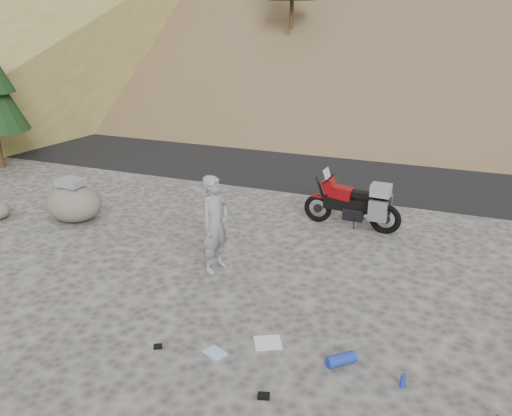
{
  "coord_description": "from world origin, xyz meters",
  "views": [
    {
      "loc": [
        2.67,
        -7.36,
        4.72
      ],
      "look_at": [
        -0.8,
        1.61,
        1.0
      ],
      "focal_mm": 35.0,
      "sensor_mm": 36.0,
      "label": 1
    }
  ],
  "objects": [
    {
      "name": "gear_blue_cloth",
      "position": [
        -0.12,
        -1.83,
        0.01
      ],
      "size": [
        0.4,
        0.35,
        0.01
      ],
      "primitive_type": "cube",
      "rotation": [
        0.0,
        0.0,
        -0.41
      ],
      "color": "#99C3ED",
      "rests_on": "ground"
    },
    {
      "name": "gear_white_cloth",
      "position": [
        0.53,
        -1.31,
        0.01
      ],
      "size": [
        0.53,
        0.52,
        0.01
      ],
      "primitive_type": "cube",
      "rotation": [
        0.0,
        0.0,
        0.48
      ],
      "color": "white",
      "rests_on": "ground"
    },
    {
      "name": "gear_glove_b",
      "position": [
        -0.99,
        -2.02,
        0.02
      ],
      "size": [
        0.16,
        0.15,
        0.04
      ],
      "primitive_type": "cube",
      "rotation": [
        0.0,
        0.0,
        0.53
      ],
      "color": "black",
      "rests_on": "ground"
    },
    {
      "name": "road",
      "position": [
        0.0,
        9.0,
        0.0
      ],
      "size": [
        120.0,
        7.0,
        0.05
      ],
      "primitive_type": "cube",
      "color": "black",
      "rests_on": "ground"
    },
    {
      "name": "gear_blue_mat",
      "position": [
        1.69,
        -1.4,
        0.09
      ],
      "size": [
        0.44,
        0.42,
        0.17
      ],
      "primitive_type": "cylinder",
      "rotation": [
        0.0,
        1.57,
        0.73
      ],
      "color": "#1C38AB",
      "rests_on": "ground"
    },
    {
      "name": "ground",
      "position": [
        0.0,
        0.0,
        0.0
      ],
      "size": [
        140.0,
        140.0,
        0.0
      ],
      "primitive_type": "plane",
      "color": "#454340",
      "rests_on": "ground"
    },
    {
      "name": "man",
      "position": [
        -1.25,
        0.58,
        0.0
      ],
      "size": [
        0.62,
        0.8,
        1.95
      ],
      "primitive_type": "imported",
      "rotation": [
        0.0,
        0.0,
        1.33
      ],
      "color": "gray",
      "rests_on": "ground"
    },
    {
      "name": "boulder",
      "position": [
        -5.58,
        1.64,
        0.47
      ],
      "size": [
        1.63,
        1.48,
        1.08
      ],
      "rotation": [
        0.0,
        0.0,
        -0.25
      ],
      "color": "#5D5950",
      "rests_on": "ground"
    },
    {
      "name": "gear_glove_a",
      "position": [
        0.88,
        -2.43,
        0.02
      ],
      "size": [
        0.19,
        0.15,
        0.05
      ],
      "primitive_type": "cube",
      "rotation": [
        0.0,
        0.0,
        0.28
      ],
      "color": "black",
      "rests_on": "ground"
    },
    {
      "name": "motorcycle",
      "position": [
        0.93,
        3.65,
        0.59
      ],
      "size": [
        2.34,
        0.76,
        1.39
      ],
      "rotation": [
        0.0,
        0.0,
        -0.07
      ],
      "color": "black",
      "rests_on": "ground"
    },
    {
      "name": "gear_bottle",
      "position": [
        2.56,
        -1.56,
        0.1
      ],
      "size": [
        0.09,
        0.09,
        0.21
      ],
      "primitive_type": "cylinder",
      "rotation": [
        0.0,
        0.0,
        -0.15
      ],
      "color": "#1C38AB",
      "rests_on": "ground"
    }
  ]
}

